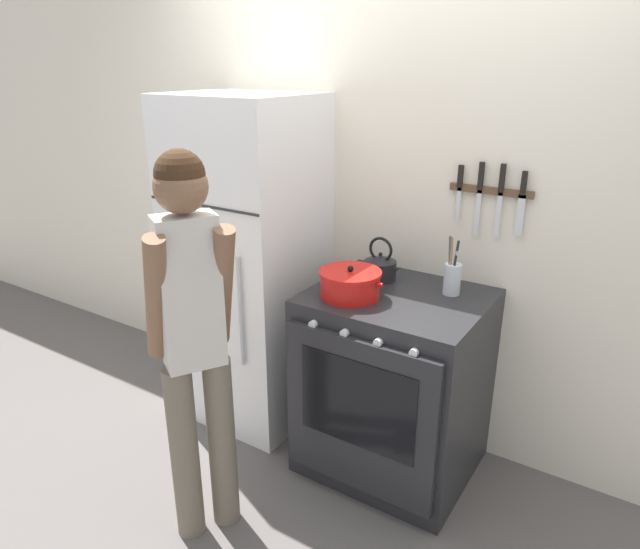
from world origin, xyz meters
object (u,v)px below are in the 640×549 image
at_px(dutch_oven_pot, 350,284).
at_px(tea_kettle, 380,267).
at_px(stove_range, 391,383).
at_px(utensil_jar, 452,277).
at_px(refrigerator, 248,264).
at_px(person, 193,334).

relative_size(dutch_oven_pot, tea_kettle, 1.50).
bearing_deg(stove_range, utensil_jar, 40.47).
height_order(refrigerator, utensil_jar, refrigerator).
distance_m(utensil_jar, person, 1.18).
bearing_deg(dutch_oven_pot, person, -114.13).
bearing_deg(tea_kettle, dutch_oven_pot, -92.95).
relative_size(stove_range, tea_kettle, 4.30).
height_order(refrigerator, dutch_oven_pot, refrigerator).
bearing_deg(utensil_jar, stove_range, -139.53).
height_order(stove_range, tea_kettle, tea_kettle).
height_order(stove_range, person, person).
bearing_deg(dutch_oven_pot, refrigerator, 167.71).
distance_m(stove_range, dutch_oven_pot, 0.56).
height_order(tea_kettle, person, person).
relative_size(stove_range, dutch_oven_pot, 2.86).
xyz_separation_m(stove_range, tea_kettle, (-0.16, 0.16, 0.52)).
distance_m(refrigerator, stove_range, 1.00).
relative_size(refrigerator, utensil_jar, 6.46).
distance_m(refrigerator, utensil_jar, 1.12).
xyz_separation_m(refrigerator, utensil_jar, (1.11, 0.12, 0.11)).
bearing_deg(person, utensil_jar, -4.77).
distance_m(dutch_oven_pot, tea_kettle, 0.27).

